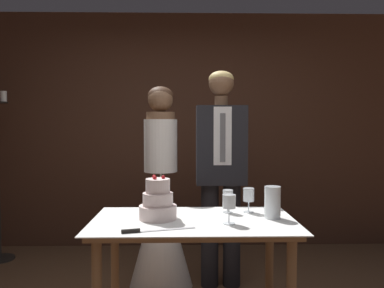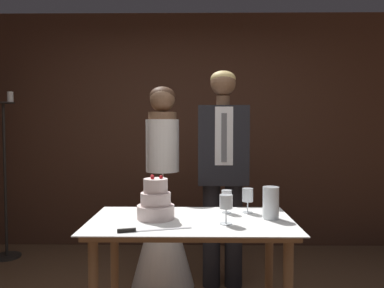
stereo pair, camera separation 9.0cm
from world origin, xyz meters
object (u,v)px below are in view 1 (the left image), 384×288
Objects in this scene: bride at (161,213)px; cake_table at (194,238)px; wine_glass_far at (229,202)px; tiered_cake at (158,203)px; wine_glass_middle at (228,197)px; hurricane_candle at (272,203)px; wine_glass_near at (249,195)px; cake_knife at (144,230)px; groom at (221,166)px.

cake_table is at bearing -73.97° from bride.
bride is (-0.46, 0.99, -0.30)m from wine_glass_far.
wine_glass_far is at bearing -16.27° from tiered_cake.
tiered_cake is at bearing -160.67° from wine_glass_middle.
tiered_cake is at bearing -179.73° from hurricane_candle.
wine_glass_near is (0.59, 0.16, 0.01)m from tiered_cake.
wine_glass_middle is (-0.14, -0.00, -0.01)m from wine_glass_near.
cake_knife is 0.68m from wine_glass_middle.
wine_glass_far is (0.48, 0.16, 0.12)m from cake_knife.
groom is at bearing 61.24° from tiered_cake.
wine_glass_middle is at bearing -91.91° from groom.
hurricane_candle is (0.26, -0.15, -0.01)m from wine_glass_middle.
cake_table is 0.39m from cake_knife.
tiered_cake is 0.67× the size of cake_knife.
wine_glass_near is (0.37, 0.19, 0.22)m from cake_table.
cake_table is 4.60× the size of tiered_cake.
hurricane_candle reaches higher than wine_glass_middle.
groom is (0.47, 0.86, 0.13)m from tiered_cake.
wine_glass_far is at bearing 3.26° from cake_knife.
wine_glass_middle is (0.50, 0.44, 0.09)m from cake_knife.
cake_table is at bearing -176.89° from hurricane_candle.
cake_knife reaches higher than cake_table.
tiered_cake reaches higher than wine_glass_near.
groom is at bearing 87.12° from wine_glass_far.
wine_glass_middle is at bearing -178.12° from wine_glass_near.
tiered_cake is 0.30m from cake_knife.
bride is at bearing 114.98° from wine_glass_far.
tiered_cake is 0.44m from wine_glass_far.
wine_glass_near reaches higher than wine_glass_middle.
cake_table is 0.47m from wine_glass_near.
wine_glass_far is 0.87× the size of hurricane_candle.
hurricane_candle is 0.11× the size of groom.
cake_table is at bearing 28.45° from cake_knife.
wine_glass_middle is 0.72m from groom.
tiered_cake reaches higher than cake_table.
hurricane_candle is 1.17m from bride.
hurricane_candle reaches higher than cake_knife.
wine_glass_middle is at bearing 84.71° from wine_glass_far.
cake_knife is 1.16m from bride.
bride is at bearing 131.70° from wine_glass_near.
tiered_cake is 1.79× the size of wine_glass_middle.
wine_glass_near is 0.10× the size of bride.
tiered_cake is 0.61m from wine_glass_near.
cake_table is at bearing 153.89° from wine_glass_far.
bride reaches higher than cake_table.
tiered_cake is 0.15× the size of groom.
cake_table is 3.09× the size of cake_knife.
hurricane_candle is (0.29, 0.13, -0.03)m from wine_glass_far.
cake_knife is at bearing -161.89° from wine_glass_far.
cake_knife is at bearing -90.88° from bride.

